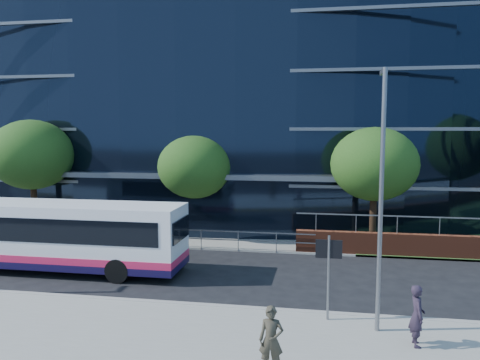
% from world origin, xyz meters
% --- Properties ---
extents(ground, '(200.00, 200.00, 0.00)m').
position_xyz_m(ground, '(0.00, 0.00, 0.00)').
color(ground, black).
rests_on(ground, ground).
extents(pavement_near, '(80.00, 8.00, 0.15)m').
position_xyz_m(pavement_near, '(0.00, -5.00, 0.07)').
color(pavement_near, gray).
rests_on(pavement_near, ground).
extents(kerb, '(80.00, 0.25, 0.16)m').
position_xyz_m(kerb, '(0.00, -1.00, 0.08)').
color(kerb, gray).
rests_on(kerb, ground).
extents(yellow_line_outer, '(80.00, 0.08, 0.01)m').
position_xyz_m(yellow_line_outer, '(0.00, -0.80, 0.01)').
color(yellow_line_outer, gold).
rests_on(yellow_line_outer, ground).
extents(yellow_line_inner, '(80.00, 0.08, 0.01)m').
position_xyz_m(yellow_line_inner, '(0.00, -0.65, 0.01)').
color(yellow_line_inner, gold).
rests_on(yellow_line_inner, ground).
extents(far_forecourt, '(50.00, 8.00, 0.10)m').
position_xyz_m(far_forecourt, '(-6.00, 11.00, 0.05)').
color(far_forecourt, gray).
rests_on(far_forecourt, ground).
extents(glass_office, '(44.00, 23.10, 16.00)m').
position_xyz_m(glass_office, '(-4.00, 20.85, 8.00)').
color(glass_office, black).
rests_on(glass_office, ground).
extents(guard_railings, '(24.00, 0.05, 1.10)m').
position_xyz_m(guard_railings, '(-8.00, 7.00, 0.82)').
color(guard_railings, slate).
rests_on(guard_railings, ground).
extents(street_sign, '(0.85, 0.09, 2.80)m').
position_xyz_m(street_sign, '(4.50, -1.59, 2.15)').
color(street_sign, slate).
rests_on(street_sign, pavement_near).
extents(tree_far_a, '(4.95, 4.95, 6.98)m').
position_xyz_m(tree_far_a, '(-13.00, 9.00, 4.86)').
color(tree_far_a, black).
rests_on(tree_far_a, ground).
extents(tree_far_b, '(4.29, 4.29, 6.05)m').
position_xyz_m(tree_far_b, '(-3.00, 9.50, 4.21)').
color(tree_far_b, black).
rests_on(tree_far_b, ground).
extents(tree_far_c, '(4.62, 4.62, 6.51)m').
position_xyz_m(tree_far_c, '(7.00, 9.00, 4.54)').
color(tree_far_c, black).
rests_on(tree_far_c, ground).
extents(streetlight_east, '(0.15, 0.77, 8.00)m').
position_xyz_m(streetlight_east, '(6.00, -2.17, 4.44)').
color(streetlight_east, slate).
rests_on(streetlight_east, pavement_near).
extents(city_bus, '(11.43, 2.65, 3.09)m').
position_xyz_m(city_bus, '(-7.24, 2.29, 1.64)').
color(city_bus, white).
rests_on(city_bus, ground).
extents(pedestrian, '(0.46, 0.67, 1.78)m').
position_xyz_m(pedestrian, '(6.99, -3.05, 1.04)').
color(pedestrian, '#271E2D').
rests_on(pedestrian, pavement_near).
extents(pedestrian_b, '(0.65, 0.44, 1.74)m').
position_xyz_m(pedestrian_b, '(3.04, -5.29, 1.02)').
color(pedestrian_b, '#393528').
rests_on(pedestrian_b, pavement_near).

